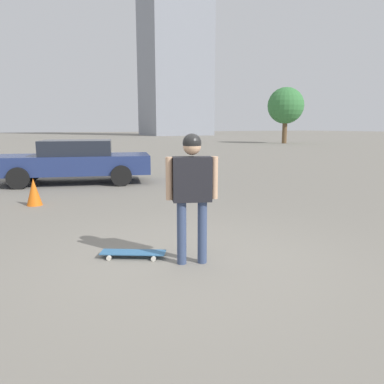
% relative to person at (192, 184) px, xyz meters
% --- Properties ---
extents(ground_plane, '(220.00, 220.00, 0.00)m').
position_rel_person_xyz_m(ground_plane, '(0.00, 0.00, -1.03)').
color(ground_plane, gray).
extents(person, '(0.62, 0.35, 1.65)m').
position_rel_person_xyz_m(person, '(0.00, 0.00, 0.00)').
color(person, '#38476B').
rests_on(person, ground_plane).
extents(skateboard, '(0.87, 0.64, 0.08)m').
position_rel_person_xyz_m(skateboard, '(0.60, -0.55, -0.97)').
color(skateboard, '#336693').
rests_on(skateboard, ground_plane).
extents(car_parked_near, '(4.85, 2.93, 1.31)m').
position_rel_person_xyz_m(car_parked_near, '(0.04, -7.74, -0.34)').
color(car_parked_near, navy).
rests_on(car_parked_near, ground_plane).
extents(building_block_distant, '(11.90, 9.29, 42.50)m').
position_rel_person_xyz_m(building_block_distant, '(-28.95, -62.58, 20.22)').
color(building_block_distant, gray).
rests_on(building_block_distant, ground_plane).
extents(tree_distant, '(3.62, 3.62, 5.59)m').
position_rel_person_xyz_m(tree_distant, '(-23.99, -25.77, 2.72)').
color(tree_distant, brown).
rests_on(tree_distant, ground_plane).
extents(traffic_cone, '(0.33, 0.33, 0.60)m').
position_rel_person_xyz_m(traffic_cone, '(1.47, -4.77, -0.73)').
color(traffic_cone, orange).
rests_on(traffic_cone, ground_plane).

